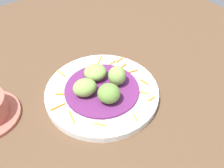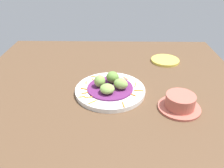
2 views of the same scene
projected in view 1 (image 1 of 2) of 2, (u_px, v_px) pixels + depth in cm
name	position (u px, v px, depth cm)	size (l,w,h in cm)	color
table_surface	(107.00, 98.00, 64.23)	(110.00, 110.00, 2.00)	brown
main_plate	(102.00, 93.00, 62.90)	(25.90, 25.90, 1.65)	white
cabbage_bed	(102.00, 89.00, 62.11)	(16.93, 16.93, 0.58)	#60235B
carrot_garnish	(105.00, 85.00, 63.26)	(23.17, 23.54, 0.40)	orange
guac_scoop_left	(85.00, 88.00, 59.34)	(4.17, 5.22, 3.98)	#84A851
guac_scoop_center	(109.00, 93.00, 57.82)	(4.55, 4.88, 4.37)	olive
guac_scoop_right	(118.00, 76.00, 61.49)	(4.23, 4.05, 4.54)	#84A851
guac_scoop_back	(95.00, 72.00, 63.29)	(4.98, 5.26, 3.36)	#84A851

